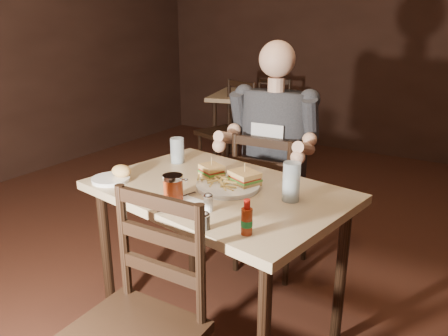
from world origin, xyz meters
The scene contains 23 objects.
room_shell centered at (0.00, 0.00, 1.40)m, with size 7.00×7.00×7.00m.
main_table centered at (-0.05, -0.10, 0.68)m, with size 1.23×0.93×0.77m.
bg_table centered at (-1.19, 2.37, 0.68)m, with size 0.98×0.98×0.77m.
chair_far centered at (-0.11, 0.60, 0.44)m, with size 0.41×0.45×0.89m, color black, non-canonical shape.
bg_chair_far centered at (-1.19, 2.92, 0.44)m, with size 0.41×0.45×0.89m, color black, non-canonical shape.
bg_chair_near centered at (-1.19, 1.82, 0.47)m, with size 0.44×0.48×0.95m, color black, non-canonical shape.
diner centered at (-0.10, 0.55, 0.92)m, with size 0.54×0.42×0.93m, color #34343A, non-canonical shape.
dinner_plate centered at (-0.01, -0.09, 0.78)m, with size 0.28×0.28×0.02m, color white.
sandwich_left centered at (-0.13, -0.03, 0.83)m, with size 0.10×0.09×0.09m, color tan, non-canonical shape.
sandwich_right centered at (0.05, -0.04, 0.84)m, with size 0.12×0.10×0.10m, color tan, non-canonical shape.
fries_pile centered at (-0.07, -0.09, 0.80)m, with size 0.25×0.17×0.04m, color #F0D072, non-canonical shape.
ketchup_dollop centered at (-0.04, -0.02, 0.79)m, with size 0.04×0.04×0.01m, color maroon.
glass_left centered at (-0.44, 0.10, 0.84)m, with size 0.07×0.07×0.13m, color silver.
glass_right centered at (0.28, -0.07, 0.85)m, with size 0.07×0.07×0.17m, color silver.
hot_sauce centered at (0.27, -0.43, 0.84)m, with size 0.04×0.04×0.13m, color maroon, non-canonical shape.
salt_shaker centered at (0.05, -0.33, 0.80)m, with size 0.04×0.04×0.07m, color white, non-canonical shape.
pepper_shaker centered at (0.13, -0.47, 0.80)m, with size 0.03×0.03×0.06m, color #38332D, non-canonical shape.
syrup_dispenser centered at (-0.14, -0.32, 0.83)m, with size 0.09×0.09×0.11m, color maroon, non-canonical shape.
napkin centered at (-0.10, -0.33, 0.77)m, with size 0.16×0.15×0.00m, color white.
knife centered at (-0.13, -0.32, 0.78)m, with size 0.01×0.21×0.01m, color silver.
fork centered at (-0.06, -0.40, 0.78)m, with size 0.01×0.15×0.00m, color silver.
side_plate centered at (-0.53, -0.30, 0.78)m, with size 0.17×0.17×0.01m, color white.
bread_roll centered at (-0.50, -0.25, 0.81)m, with size 0.10×0.08×0.06m, color tan.
Camera 1 is at (0.94, -1.66, 1.48)m, focal length 35.00 mm.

